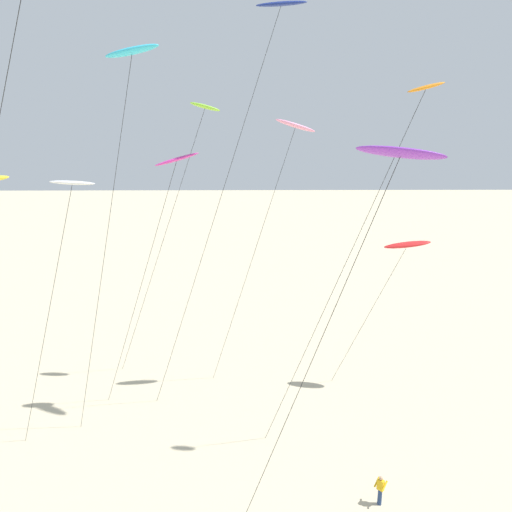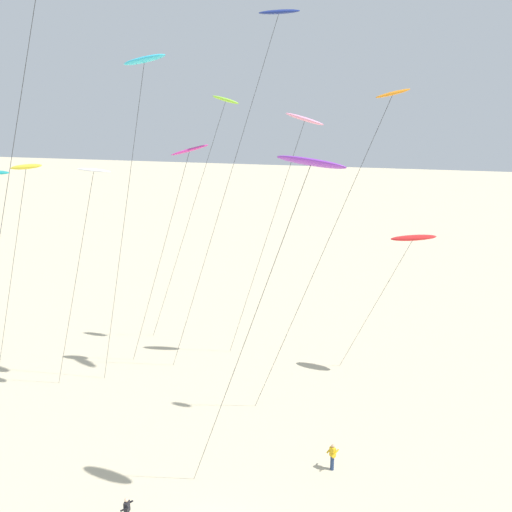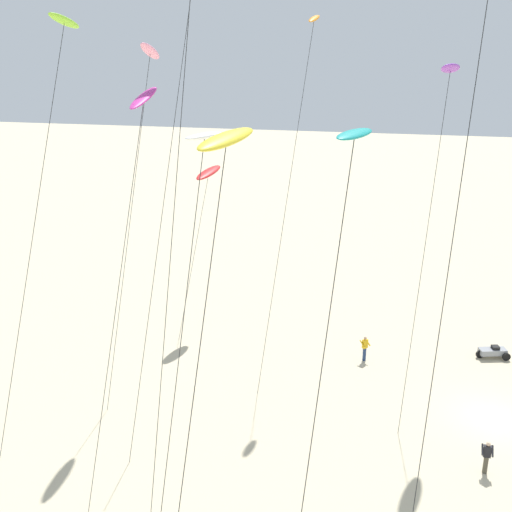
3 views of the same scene
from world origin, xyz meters
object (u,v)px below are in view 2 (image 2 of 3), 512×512
kite_flyer_nearest (127,511)px  kite_magenta (189,153)px  kite_navy (277,18)px  kite_white (93,174)px  kite_flyer_middle (332,456)px  kite_yellow (25,170)px  kite_red (413,238)px  kite_pink (304,122)px  kite_orange (386,109)px  kite_purple (310,165)px  kite_cyan (144,63)px  kite_lime (224,106)px

kite_flyer_nearest → kite_magenta: bearing=95.6°
kite_navy → kite_flyer_nearest: bearing=-107.0°
kite_white → kite_flyer_middle: size_ratio=9.62×
kite_white → kite_navy: (10.88, 3.77, 9.13)m
kite_yellow → kite_red: size_ratio=1.48×
kite_red → kite_flyer_middle: bearing=-109.7°
kite_pink → kite_orange: kite_orange is taller
kite_purple → kite_flyer_middle: bearing=68.9°
kite_cyan → kite_pink: bearing=34.1°
kite_pink → kite_navy: size_ratio=0.76×
kite_lime → kite_navy: bearing=-46.2°
kite_orange → kite_red: bearing=71.7°
kite_white → kite_magenta: bearing=42.6°
kite_pink → kite_purple: kite_pink is taller
kite_cyan → kite_purple: size_ratio=1.25×
kite_cyan → kite_purple: (11.27, -9.52, -4.50)m
kite_purple → kite_flyer_nearest: kite_purple is taller
kite_flyer_nearest → kite_flyer_middle: bearing=34.0°
kite_lime → kite_magenta: (-1.33, -4.31, -2.97)m
kite_cyan → kite_flyer_nearest: bearing=-76.1°
kite_yellow → kite_white: bearing=28.7°
kite_orange → kite_navy: (-6.69, 4.21, 5.04)m
kite_orange → kite_flyer_middle: (-1.72, -4.27, -18.87)m
kite_orange → kite_flyer_middle: bearing=-112.0°
kite_purple → kite_flyer_middle: size_ratio=10.96×
kite_orange → kite_yellow: (-20.97, -1.43, -3.66)m
kite_orange → kite_yellow: 21.34m
kite_orange → kite_lime: bearing=141.3°
kite_flyer_nearest → kite_white: bearing=119.5°
kite_cyan → kite_flyer_nearest: 24.91m
kite_white → kite_yellow: size_ratio=0.97×
kite_white → kite_navy: 14.69m
kite_cyan → kite_yellow: size_ratio=1.38×
kite_cyan → kite_red: (16.82, 5.70, -11.46)m
kite_white → kite_flyer_middle: (15.84, -4.71, -14.78)m
kite_pink → kite_yellow: kite_pink is taller
kite_pink → kite_cyan: bearing=-145.9°
kite_cyan → kite_magenta: size_ratio=1.33×
kite_yellow → kite_flyer_middle: bearing=-8.4°
kite_white → kite_cyan: size_ratio=0.70×
kite_red → kite_flyer_middle: (-4.20, -11.73, -9.88)m
kite_navy → kite_purple: bearing=-73.1°
kite_flyer_middle → kite_cyan: bearing=154.4°
kite_cyan → kite_yellow: kite_cyan is taller
kite_cyan → kite_navy: size_ratio=0.90×
kite_white → kite_navy: size_ratio=0.63×
kite_lime → kite_flyer_middle: 24.93m
kite_purple → kite_magenta: kite_purple is taller
kite_purple → kite_flyer_nearest: size_ratio=10.96×
kite_navy → kite_flyer_middle: (4.97, -8.47, -23.91)m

